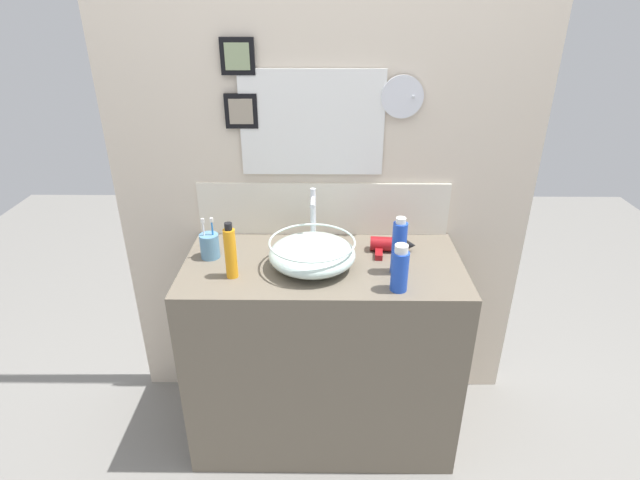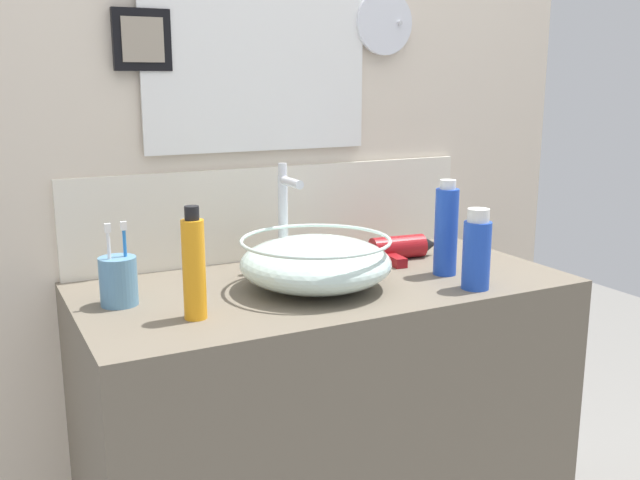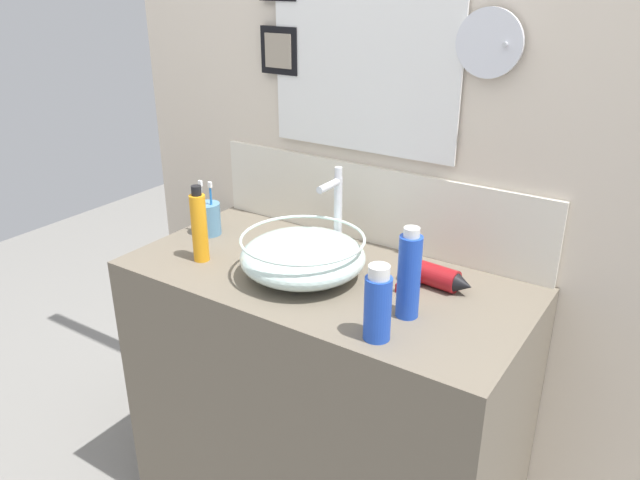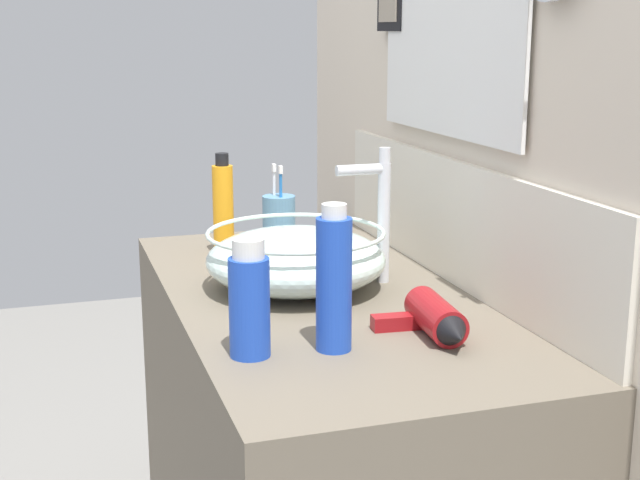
{
  "view_description": "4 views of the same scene",
  "coord_description": "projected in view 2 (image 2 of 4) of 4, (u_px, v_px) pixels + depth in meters",
  "views": [
    {
      "loc": [
        0.01,
        -1.75,
        1.84
      ],
      "look_at": [
        -0.01,
        0.0,
        0.98
      ],
      "focal_mm": 28.0,
      "sensor_mm": 36.0,
      "label": 1
    },
    {
      "loc": [
        -0.73,
        -1.41,
        1.34
      ],
      "look_at": [
        -0.01,
        0.0,
        0.98
      ],
      "focal_mm": 40.0,
      "sensor_mm": 36.0,
      "label": 2
    },
    {
      "loc": [
        0.83,
        -1.27,
        1.64
      ],
      "look_at": [
        -0.01,
        0.0,
        0.98
      ],
      "focal_mm": 35.0,
      "sensor_mm": 36.0,
      "label": 3
    },
    {
      "loc": [
        1.51,
        -0.48,
        1.36
      ],
      "look_at": [
        -0.01,
        0.0,
        0.98
      ],
      "focal_mm": 50.0,
      "sensor_mm": 36.0,
      "label": 4
    }
  ],
  "objects": [
    {
      "name": "spray_bottle",
      "position": [
        477.0,
        251.0,
        1.57
      ],
      "size": [
        0.06,
        0.06,
        0.18
      ],
      "color": "blue",
      "rests_on": "vanity_counter"
    },
    {
      "name": "vanity_counter",
      "position": [
        325.0,
        454.0,
        1.74
      ],
      "size": [
        1.12,
        0.55,
        0.88
      ],
      "primitive_type": "cube",
      "color": "#6B6051",
      "rests_on": "ground"
    },
    {
      "name": "hair_drier",
      "position": [
        403.0,
        248.0,
        1.85
      ],
      "size": [
        0.19,
        0.13,
        0.06
      ],
      "color": "maroon",
      "rests_on": "vanity_counter"
    },
    {
      "name": "glass_bowl_sink",
      "position": [
        316.0,
        262.0,
        1.58
      ],
      "size": [
        0.34,
        0.34,
        0.11
      ],
      "color": "silver",
      "rests_on": "vanity_counter"
    },
    {
      "name": "lotion_bottle",
      "position": [
        446.0,
        230.0,
        1.69
      ],
      "size": [
        0.06,
        0.06,
        0.23
      ],
      "color": "blue",
      "rests_on": "vanity_counter"
    },
    {
      "name": "faucet",
      "position": [
        285.0,
        211.0,
        1.7
      ],
      "size": [
        0.02,
        0.11,
        0.26
      ],
      "color": "silver",
      "rests_on": "vanity_counter"
    },
    {
      "name": "back_panel",
      "position": [
        271.0,
        150.0,
        1.85
      ],
      "size": [
        1.81,
        0.1,
        2.31
      ],
      "color": "beige",
      "rests_on": "ground"
    },
    {
      "name": "toothbrush_cup",
      "position": [
        118.0,
        281.0,
        1.47
      ],
      "size": [
        0.08,
        0.08,
        0.17
      ],
      "color": "#598CB2",
      "rests_on": "vanity_counter"
    },
    {
      "name": "soap_dispenser",
      "position": [
        194.0,
        267.0,
        1.37
      ],
      "size": [
        0.04,
        0.04,
        0.22
      ],
      "color": "orange",
      "rests_on": "vanity_counter"
    }
  ]
}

